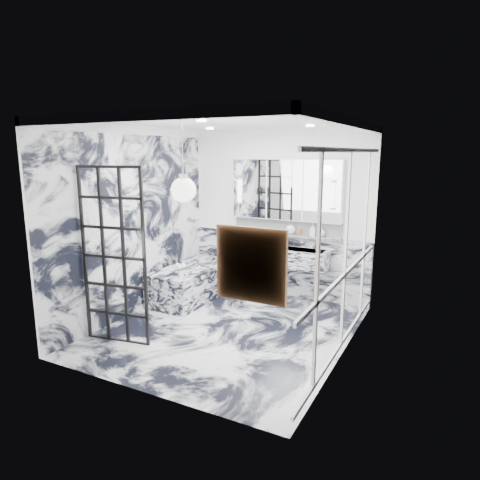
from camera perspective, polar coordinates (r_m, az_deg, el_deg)
The scene contains 25 objects.
floor at distance 6.10m, azimuth -1.59°, elevation -11.80°, with size 3.60×3.60×0.00m, color silver.
ceiling at distance 5.62m, azimuth -1.76°, elevation 15.43°, with size 3.60×3.60×0.00m, color white.
wall_back at distance 7.30m, azimuth 5.20°, elevation 3.49°, with size 3.60×3.60×0.00m, color white.
wall_front at distance 4.25m, azimuth -13.52°, elevation -2.68°, with size 3.60×3.60×0.00m, color white.
wall_left at distance 6.61m, azimuth -13.91°, elevation 2.35°, with size 3.60×3.60×0.00m, color white.
wall_right at distance 5.13m, azimuth 14.17°, elevation -0.27°, with size 3.60×3.60×0.00m, color white.
marble_clad_back at distance 7.45m, azimuth 5.00°, elevation -3.21°, with size 3.18×0.05×1.05m, color silver.
marble_clad_left at distance 6.61m, azimuth -13.78°, elevation 1.83°, with size 0.02×3.56×2.68m, color silver.
panel_molding at distance 5.15m, azimuth 13.90°, elevation -1.34°, with size 0.03×3.40×2.30m, color white.
soap_bottle_a at distance 7.04m, azimuth 9.69°, elevation 1.40°, with size 0.08×0.08×0.22m, color #8C5919.
soap_bottle_b at distance 7.04m, azimuth 9.70°, elevation 1.29°, with size 0.09×0.09×0.19m, color #4C4C51.
soap_bottle_c at distance 7.00m, azimuth 10.76°, elevation 1.12°, with size 0.13×0.13×0.17m, color silver.
face_pot at distance 7.16m, azimuth 6.80°, elevation 1.40°, with size 0.16×0.16×0.16m, color white.
amber_bottle at distance 7.12m, azimuth 7.97°, elevation 1.09°, with size 0.04×0.04×0.10m, color #8C5919.
flower_vase at distance 6.54m, azimuth -7.85°, elevation -4.60°, with size 0.07×0.07×0.12m, color silver.
crittall_door at distance 5.63m, azimuth -16.50°, elevation -2.21°, with size 0.88×0.04×2.26m, color black, non-canonical shape.
artwork at distance 3.61m, azimuth 1.47°, elevation -3.30°, with size 0.55×0.05×0.55m, color #C14013.
pendant_light at distance 4.63m, azimuth -7.54°, elevation 6.64°, with size 0.27×0.27×0.27m, color white.
trough_sink at distance 7.15m, azimuth 5.47°, elevation -2.16°, with size 1.60×0.45×0.30m, color silver.
ledge at distance 7.23m, azimuth 6.01°, elevation 0.74°, with size 1.90×0.14×0.04m, color silver.
subway_tile at distance 7.26m, azimuth 6.21°, elevation 1.87°, with size 1.90×0.03×0.23m, color white.
mirror_cabinet at distance 7.13m, azimuth 6.15°, elevation 6.67°, with size 1.90×0.16×1.00m, color white.
sconce_left at distance 7.38m, azimuth -0.10°, elevation 6.60°, with size 0.07×0.07×0.40m, color white.
sconce_right at distance 6.79m, azimuth 12.34°, elevation 5.89°, with size 0.07×0.07×0.40m, color white.
bathtub at distance 7.30m, azimuth -6.31°, elevation -5.58°, with size 0.75×1.65×0.55m, color silver.
Camera 1 is at (2.72, -4.90, 2.42)m, focal length 32.00 mm.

